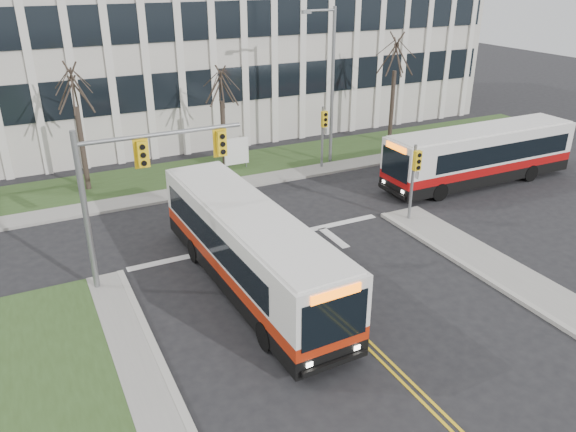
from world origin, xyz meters
The scene contains 14 objects.
ground centered at (0.00, 0.00, 0.00)m, with size 120.00×120.00×0.00m, color black.
sidewalk_cross centered at (5.00, 15.20, 0.07)m, with size 44.00×1.60×0.14m, color #9E9B93.
building_lawn centered at (5.00, 18.00, 0.06)m, with size 44.00×5.00×0.12m, color #30481E.
office_building centered at (5.00, 30.00, 6.00)m, with size 40.00×16.00×12.00m, color beige.
mast_arm_signal centered at (-5.62, 7.16, 4.26)m, with size 6.11×0.38×6.20m.
signal_pole_near centered at (7.20, 6.90, 2.50)m, with size 0.34×0.39×3.80m.
signal_pole_far centered at (7.20, 15.40, 2.50)m, with size 0.34×0.39×3.80m.
streetlight centered at (8.03, 16.20, 5.19)m, with size 2.15×0.25×9.20m.
directory_sign centered at (2.50, 17.50, 1.17)m, with size 1.50×0.12×2.00m.
tree_left centered at (-6.00, 18.00, 5.51)m, with size 1.80×1.80×7.70m.
tree_mid centered at (2.00, 18.20, 4.88)m, with size 1.80×1.80×6.82m.
tree_right centered at (14.00, 18.00, 5.91)m, with size 1.80×1.80×8.25m.
bus_main centered at (-2.02, 4.80, 1.56)m, with size 2.54×11.72×3.13m, color silver, non-canonical shape.
bus_cross centered at (13.86, 9.50, 1.55)m, with size 2.51×11.59×3.09m, color silver, non-canonical shape.
Camera 1 is at (-8.99, -12.45, 11.25)m, focal length 35.00 mm.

